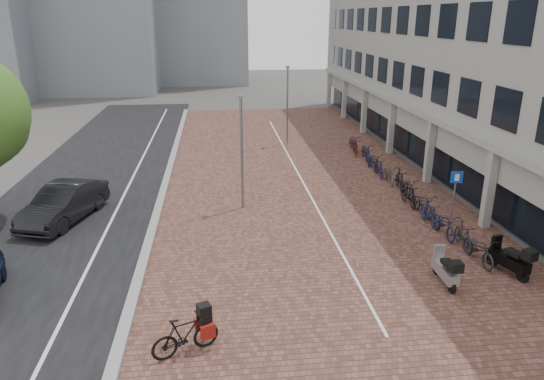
{
  "coord_description": "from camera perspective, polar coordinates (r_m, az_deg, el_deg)",
  "views": [
    {
      "loc": [
        -2.28,
        -14.15,
        8.42
      ],
      "look_at": [
        0.0,
        6.0,
        1.3
      ],
      "focal_mm": 32.74,
      "sensor_mm": 36.0,
      "label": 1
    }
  ],
  "objects": [
    {
      "name": "bike_row",
      "position": [
        26.11,
        14.08,
        1.14
      ],
      "size": [
        1.16,
        18.09,
        1.05
      ],
      "color": "black",
      "rests_on": "ground"
    },
    {
      "name": "curb",
      "position": [
        27.6,
        -12.01,
        1.3
      ],
      "size": [
        0.35,
        42.0,
        0.14
      ],
      "primitive_type": "cube",
      "color": "gray",
      "rests_on": "ground"
    },
    {
      "name": "plaza_brick",
      "position": [
        27.8,
        2.71,
        1.71
      ],
      "size": [
        14.5,
        42.0,
        0.04
      ],
      "primitive_type": "cube",
      "color": "brown",
      "rests_on": "ground"
    },
    {
      "name": "parking_line",
      "position": [
        27.82,
        3.12,
        1.78
      ],
      "size": [
        0.1,
        30.0,
        0.0
      ],
      "primitive_type": "cube",
      "color": "white",
      "rests_on": "plaza_brick"
    },
    {
      "name": "hero_bike",
      "position": [
        13.64,
        -9.94,
        -16.06
      ],
      "size": [
        1.91,
        1.2,
        1.31
      ],
      "rotation": [
        0.0,
        0.0,
        1.97
      ],
      "color": "black",
      "rests_on": "ground"
    },
    {
      "name": "parking_sign",
      "position": [
        22.02,
        20.3,
        0.05
      ],
      "size": [
        0.5,
        0.12,
        2.39
      ],
      "rotation": [
        0.0,
        0.0,
        -0.14
      ],
      "color": "slate",
      "rests_on": "ground"
    },
    {
      "name": "lamp_far",
      "position": [
        34.1,
        1.77,
        9.56
      ],
      "size": [
        0.12,
        0.12,
        5.26
      ],
      "primitive_type": "cylinder",
      "color": "slate",
      "rests_on": "ground"
    },
    {
      "name": "scooter_mid",
      "position": [
        18.92,
        25.64,
        -7.06
      ],
      "size": [
        1.06,
        1.88,
        1.24
      ],
      "primitive_type": null,
      "rotation": [
        0.0,
        0.0,
        0.29
      ],
      "color": "black",
      "rests_on": "ground"
    },
    {
      "name": "ground",
      "position": [
        16.62,
        2.37,
        -11.1
      ],
      "size": [
        140.0,
        140.0,
        0.0
      ],
      "primitive_type": "plane",
      "color": "#474442",
      "rests_on": "ground"
    },
    {
      "name": "lane_line",
      "position": [
        27.87,
        -15.89,
        1.04
      ],
      "size": [
        0.12,
        44.0,
        0.0
      ],
      "primitive_type": "cube",
      "color": "white",
      "rests_on": "street_asphalt"
    },
    {
      "name": "street_asphalt",
      "position": [
        28.28,
        -19.88,
        0.85
      ],
      "size": [
        8.0,
        50.0,
        0.03
      ],
      "primitive_type": "cube",
      "color": "black",
      "rests_on": "ground"
    },
    {
      "name": "office_building",
      "position": [
        33.79,
        21.49,
        18.13
      ],
      "size": [
        8.4,
        40.0,
        15.0
      ],
      "color": "gray",
      "rests_on": "ground"
    },
    {
      "name": "lamp_near",
      "position": [
        22.26,
        -3.5,
        4.09
      ],
      "size": [
        0.12,
        0.12,
        5.16
      ],
      "primitive_type": "cylinder",
      "color": "gray",
      "rests_on": "ground"
    },
    {
      "name": "car_dark",
      "position": [
        23.19,
        -22.82,
        -1.42
      ],
      "size": [
        3.06,
        5.12,
        1.59
      ],
      "primitive_type": "imported",
      "rotation": [
        0.0,
        0.0,
        -0.3
      ],
      "color": "black",
      "rests_on": "ground"
    },
    {
      "name": "scooter_front",
      "position": [
        17.48,
        19.32,
        -8.47
      ],
      "size": [
        0.57,
        1.72,
        1.17
      ],
      "primitive_type": null,
      "rotation": [
        0.0,
        0.0,
        -0.02
      ],
      "color": "#9A9B9F",
      "rests_on": "ground"
    }
  ]
}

